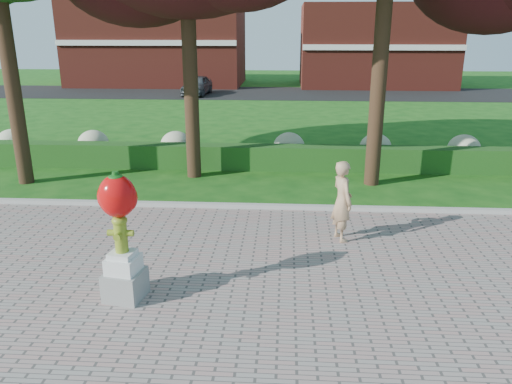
% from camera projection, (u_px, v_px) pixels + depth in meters
% --- Properties ---
extents(ground, '(100.00, 100.00, 0.00)m').
position_uv_depth(ground, '(239.00, 260.00, 10.09)').
color(ground, '#124912').
rests_on(ground, ground).
extents(curb, '(40.00, 0.18, 0.15)m').
position_uv_depth(curb, '(250.00, 207.00, 12.92)').
color(curb, '#ADADA5').
rests_on(curb, ground).
extents(lawn_hedge, '(24.00, 0.70, 0.80)m').
position_uv_depth(lawn_hedge, '(259.00, 157.00, 16.61)').
color(lawn_hedge, '#134517').
rests_on(lawn_hedge, ground).
extents(hydrangea_row, '(20.10, 1.10, 0.99)m').
position_uv_depth(hydrangea_row, '(277.00, 146.00, 17.48)').
color(hydrangea_row, '#BEC596').
rests_on(hydrangea_row, ground).
extents(street, '(50.00, 8.00, 0.02)m').
position_uv_depth(street, '(275.00, 93.00, 36.66)').
color(street, black).
rests_on(street, ground).
extents(building_left, '(14.00, 8.00, 7.00)m').
position_uv_depth(building_left, '(158.00, 42.00, 41.87)').
color(building_left, maroon).
rests_on(building_left, ground).
extents(building_right, '(12.00, 8.00, 6.40)m').
position_uv_depth(building_right, '(375.00, 46.00, 40.90)').
color(building_right, maroon).
rests_on(building_right, ground).
extents(hydrant_sculpture, '(0.71, 0.71, 2.26)m').
position_uv_depth(hydrant_sculpture, '(121.00, 233.00, 8.25)').
color(hydrant_sculpture, gray).
rests_on(hydrant_sculpture, walkway).
extents(woman, '(0.63, 0.76, 1.78)m').
position_uv_depth(woman, '(342.00, 201.00, 10.75)').
color(woman, tan).
rests_on(woman, walkway).
extents(parked_car, '(1.93, 4.13, 1.37)m').
position_uv_depth(parked_car, '(197.00, 85.00, 35.41)').
color(parked_car, '#45494E').
rests_on(parked_car, street).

